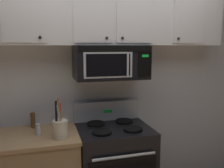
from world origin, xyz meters
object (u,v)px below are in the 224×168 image
pepper_mill (33,120)px  salt_shaker (38,130)px  utensil_crock_cream (60,128)px  over_range_microwave (111,62)px  stove_range (114,166)px

pepper_mill → salt_shaker: bearing=-77.1°
salt_shaker → utensil_crock_cream: bearing=-34.3°
utensil_crock_cream → over_range_microwave: bearing=25.9°
utensil_crock_cream → salt_shaker: (-0.20, 0.14, -0.04)m
pepper_mill → utensil_crock_cream: bearing=-55.8°
utensil_crock_cream → pepper_mill: utensil_crock_cream is taller
over_range_microwave → utensil_crock_cream: over_range_microwave is taller
stove_range → salt_shaker: size_ratio=10.09×
over_range_microwave → stove_range: bearing=-89.9°
salt_shaker → over_range_microwave: bearing=10.0°
stove_range → over_range_microwave: 1.11m
over_range_microwave → salt_shaker: over_range_microwave is taller
stove_range → salt_shaker: bearing=-178.7°
stove_range → salt_shaker: stove_range is taller
over_range_microwave → utensil_crock_cream: bearing=-154.1°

